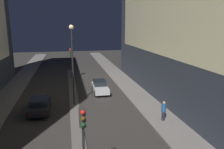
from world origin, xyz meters
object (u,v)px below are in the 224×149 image
car_left_lane (40,105)px  pedestrian_on_right_sidewalk (164,110)px  traffic_light_mid (70,57)px  traffic_light_near (83,135)px  street_lamp (72,54)px  car_right_lane (100,87)px

car_left_lane → pedestrian_on_right_sidewalk: pedestrian_on_right_sidewalk is taller
traffic_light_mid → car_left_lane: (-3.38, -12.78, -2.84)m
traffic_light_near → pedestrian_on_right_sidewalk: size_ratio=2.71×
street_lamp → traffic_light_mid: bearing=90.0°
traffic_light_mid → traffic_light_near: bearing=-90.0°
traffic_light_near → car_right_lane: traffic_light_near is taller
traffic_light_near → traffic_light_mid: 24.92m
traffic_light_mid → car_right_lane: 8.85m
car_right_lane → street_lamp: bearing=-131.2°
car_left_lane → pedestrian_on_right_sidewalk: (11.00, -4.45, 0.27)m
traffic_light_near → car_right_lane: bearing=78.9°
pedestrian_on_right_sidewalk → car_right_lane: bearing=113.9°
traffic_light_near → pedestrian_on_right_sidewalk: 11.13m
traffic_light_mid → pedestrian_on_right_sidewalk: traffic_light_mid is taller
street_lamp → car_left_lane: street_lamp is taller
traffic_light_mid → car_right_lane: (3.38, -7.67, -2.85)m
street_lamp → car_left_lane: bearing=-159.7°
street_lamp → pedestrian_on_right_sidewalk: 10.51m
street_lamp → pedestrian_on_right_sidewalk: bearing=-36.8°
traffic_light_mid → car_right_lane: bearing=-66.2°
traffic_light_near → traffic_light_mid: size_ratio=1.00×
traffic_light_mid → pedestrian_on_right_sidewalk: 19.01m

